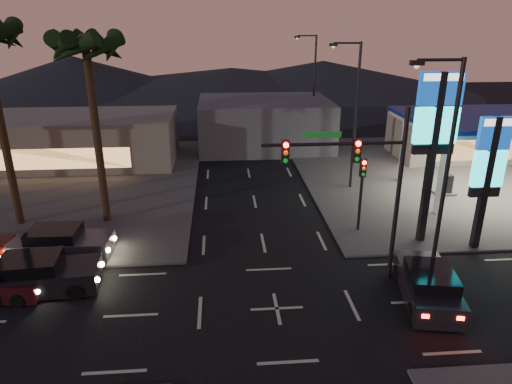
{
  "coord_description": "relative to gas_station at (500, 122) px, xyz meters",
  "views": [
    {
      "loc": [
        -2.16,
        -15.94,
        11.3
      ],
      "look_at": [
        -0.4,
        5.89,
        3.0
      ],
      "focal_mm": 32.0,
      "sensor_mm": 36.0,
      "label": 1
    }
  ],
  "objects": [
    {
      "name": "ground",
      "position": [
        -16.0,
        -12.0,
        -5.08
      ],
      "size": [
        140.0,
        140.0,
        0.0
      ],
      "primitive_type": "plane",
      "color": "black",
      "rests_on": "ground"
    },
    {
      "name": "corner_lot_ne",
      "position": [
        0.0,
        4.0,
        -5.02
      ],
      "size": [
        24.0,
        24.0,
        0.12
      ],
      "primitive_type": "cube",
      "color": "#47443F",
      "rests_on": "ground"
    },
    {
      "name": "corner_lot_nw",
      "position": [
        -32.0,
        4.0,
        -5.02
      ],
      "size": [
        24.0,
        24.0,
        0.12
      ],
      "primitive_type": "cube",
      "color": "#47443F",
      "rests_on": "ground"
    },
    {
      "name": "gas_station",
      "position": [
        0.0,
        0.0,
        0.0
      ],
      "size": [
        12.2,
        8.2,
        5.47
      ],
      "color": "silver",
      "rests_on": "ground"
    },
    {
      "name": "convenience_store",
      "position": [
        2.0,
        9.0,
        -3.08
      ],
      "size": [
        10.0,
        6.0,
        4.0
      ],
      "primitive_type": "cube",
      "color": "#726B5B",
      "rests_on": "ground"
    },
    {
      "name": "pylon_sign_tall",
      "position": [
        -7.5,
        -6.5,
        1.31
      ],
      "size": [
        2.2,
        0.35,
        9.0
      ],
      "color": "black",
      "rests_on": "ground"
    },
    {
      "name": "pylon_sign_short",
      "position": [
        -5.0,
        -7.5,
        -0.42
      ],
      "size": [
        1.6,
        0.35,
        7.0
      ],
      "color": "black",
      "rests_on": "ground"
    },
    {
      "name": "traffic_signal_mast",
      "position": [
        -12.24,
        -10.01,
        0.15
      ],
      "size": [
        6.1,
        0.39,
        8.0
      ],
      "color": "black",
      "rests_on": "ground"
    },
    {
      "name": "pedestal_signal",
      "position": [
        -10.5,
        -5.02,
        -2.16
      ],
      "size": [
        0.32,
        0.39,
        4.3
      ],
      "color": "black",
      "rests_on": "ground"
    },
    {
      "name": "streetlight_near",
      "position": [
        -9.21,
        -11.0,
        0.64
      ],
      "size": [
        2.14,
        0.25,
        10.0
      ],
      "color": "black",
      "rests_on": "ground"
    },
    {
      "name": "streetlight_mid",
      "position": [
        -9.21,
        2.0,
        0.64
      ],
      "size": [
        2.14,
        0.25,
        10.0
      ],
      "color": "black",
      "rests_on": "ground"
    },
    {
      "name": "streetlight_far",
      "position": [
        -9.21,
        16.0,
        0.64
      ],
      "size": [
        2.14,
        0.25,
        10.0
      ],
      "color": "black",
      "rests_on": "ground"
    },
    {
      "name": "palm_a",
      "position": [
        -25.0,
        -2.5,
        4.35
      ],
      "size": [
        4.41,
        4.41,
        10.86
      ],
      "color": "black",
      "rests_on": "ground"
    },
    {
      "name": "building_far_west",
      "position": [
        -30.0,
        10.0,
        -3.08
      ],
      "size": [
        16.0,
        8.0,
        4.0
      ],
      "primitive_type": "cube",
      "color": "#726B5B",
      "rests_on": "ground"
    },
    {
      "name": "building_far_mid",
      "position": [
        -14.0,
        14.0,
        -2.88
      ],
      "size": [
        12.0,
        9.0,
        4.4
      ],
      "primitive_type": "cube",
      "color": "#4C4C51",
      "rests_on": "ground"
    },
    {
      "name": "hill_left",
      "position": [
        -41.0,
        48.0,
        -2.08
      ],
      "size": [
        40.0,
        40.0,
        6.0
      ],
      "primitive_type": "cone",
      "color": "black",
      "rests_on": "ground"
    },
    {
      "name": "hill_right",
      "position": [
        -1.0,
        48.0,
        -2.58
      ],
      "size": [
        50.0,
        50.0,
        5.0
      ],
      "primitive_type": "cone",
      "color": "black",
      "rests_on": "ground"
    },
    {
      "name": "hill_center",
      "position": [
        -16.0,
        48.0,
        -3.08
      ],
      "size": [
        60.0,
        60.0,
        4.0
      ],
      "primitive_type": "cone",
      "color": "black",
      "rests_on": "ground"
    },
    {
      "name": "car_lane_a_front",
      "position": [
        -26.3,
        -9.81,
        -4.31
      ],
      "size": [
        5.26,
        2.52,
        1.67
      ],
      "color": "black",
      "rests_on": "ground"
    },
    {
      "name": "car_lane_b_front",
      "position": [
        -26.28,
        -6.75,
        -4.33
      ],
      "size": [
        5.0,
        2.21,
        1.61
      ],
      "color": "#535355",
      "rests_on": "ground"
    },
    {
      "name": "suv_station",
      "position": [
        -9.51,
        -11.86,
        -4.35
      ],
      "size": [
        2.82,
        5.01,
        1.58
      ],
      "color": "black",
      "rests_on": "ground"
    }
  ]
}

